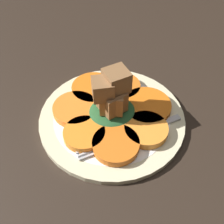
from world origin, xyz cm
name	(u,v)px	position (x,y,z in cm)	size (l,w,h in cm)	color
table_slab	(112,124)	(0.00, 0.00, 1.00)	(120.00, 120.00, 2.00)	black
plate	(112,118)	(0.00, 0.00, 2.52)	(25.40, 25.40, 1.05)	beige
carrot_slice_0	(146,130)	(4.45, -4.94, 3.75)	(7.26, 7.26, 1.31)	orange
carrot_slice_1	(146,106)	(6.32, 0.19, 3.75)	(8.71, 8.71, 1.31)	orange
carrot_slice_2	(121,87)	(3.42, 5.96, 3.75)	(7.28, 7.28, 1.31)	orange
carrot_slice_3	(94,89)	(-1.70, 6.88, 3.75)	(8.17, 8.17, 1.31)	orange
carrot_slice_4	(75,109)	(-5.93, 2.72, 3.75)	(7.88, 7.88, 1.31)	orange
carrot_slice_5	(84,134)	(-5.53, -3.11, 3.75)	(6.87, 6.87, 1.31)	orange
carrot_slice_6	(116,144)	(-1.17, -6.49, 3.75)	(7.51, 7.51, 1.31)	orange
center_pile	(112,101)	(-0.01, 0.06, 6.71)	(8.46, 7.62, 9.23)	#235128
fork	(128,136)	(1.37, -5.03, 3.30)	(18.83, 4.62, 0.40)	#B2B2B7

